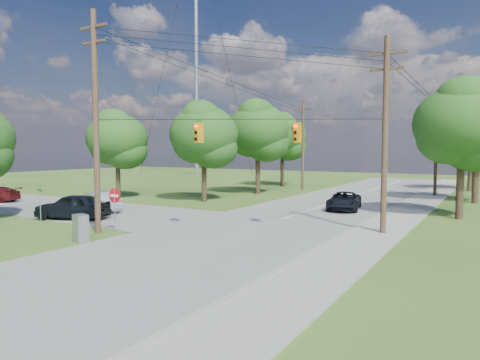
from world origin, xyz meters
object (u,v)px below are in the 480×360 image
Objects in this scene: car_cross_silver at (95,202)px; pole_sw at (96,119)px; pole_north_e at (436,144)px; control_cabinet at (81,228)px; pole_ne at (385,133)px; car_main_north at (344,201)px; do_not_enter_sign at (115,200)px; pole_north_w at (303,145)px; car_cross_dark at (72,206)px.

pole_sw is at bearing 57.45° from car_cross_silver.
control_cabinet is (-12.40, -31.62, -4.44)m from pole_north_e.
pole_north_e is (13.50, 29.60, -1.10)m from pole_sw.
pole_ne is 2.16× the size of car_main_north.
pole_ne is 10.54m from car_main_north.
car_main_north is at bearing 119.90° from pole_ne.
pole_sw is 4.87× the size of do_not_enter_sign.
car_cross_silver is (-5.99, -24.39, -4.36)m from pole_north_w.
pole_north_e is 2.04× the size of car_cross_dark.
pole_ne is at bearing 54.26° from control_cabinet.
pole_north_e is at bearing 147.42° from car_cross_silver.
pole_north_w is at bearing 112.62° from car_main_north.
car_main_north is (13.96, 13.45, -0.16)m from car_cross_dark.
pole_sw reaches higher than car_cross_dark.
pole_north_w is at bearing 90.70° from do_not_enter_sign.
pole_sw is 15.51m from pole_ne.
pole_sw is at bearing -89.23° from pole_north_w.
pole_north_e is 2.23× the size of car_cross_silver.
pole_north_e is at bearing 60.30° from car_main_north.
do_not_enter_sign is (-12.83, -29.00, -3.34)m from pole_north_e.
pole_ne reaches higher than car_cross_dark.
pole_sw reaches higher than control_cabinet.
car_cross_silver reaches higher than car_main_north.
pole_ne is at bearing -90.00° from pole_north_e.
car_cross_silver is (-19.89, -2.39, -4.69)m from pole_ne.
car_cross_silver is at bearing 140.83° from pole_sw.
do_not_enter_sign is at bearing -87.88° from pole_north_w.
pole_north_w is (-0.40, 29.60, -1.10)m from pole_sw.
do_not_enter_sign is (5.82, -1.70, 0.92)m from car_cross_dark.
pole_ne is 1.05× the size of pole_north_w.
pole_ne is 4.26× the size of do_not_enter_sign.
car_cross_silver is 0.93× the size of car_main_north.
do_not_enter_sign is (1.07, -29.00, -3.34)m from pole_north_w.
pole_north_e is 4.06× the size of do_not_enter_sign.
pole_sw is at bearing -150.62° from pole_ne.
do_not_enter_sign is (-12.83, -7.00, -3.68)m from pole_ne.
pole_sw is 2.47× the size of car_main_north.
pole_sw is at bearing -130.25° from car_main_north.
pole_north_e is 13.90m from pole_north_w.
pole_north_e is at bearing 65.48° from pole_sw.
car_cross_silver is at bearing 152.51° from control_cabinet.
pole_north_w is at bearing 151.81° from car_cross_dark.
car_cross_silver is 3.26× the size of control_cabinet.
car_main_north is at bearing 60.33° from do_not_enter_sign.
car_cross_dark is 1.99× the size of do_not_enter_sign.
pole_north_w is 2.04× the size of car_cross_dark.
car_cross_dark is at bearing 155.91° from pole_sw.
car_cross_dark is (-4.74, -27.30, -4.26)m from pole_north_w.
pole_ne is 1.05× the size of pole_north_e.
car_cross_dark reaches higher than control_cabinet.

